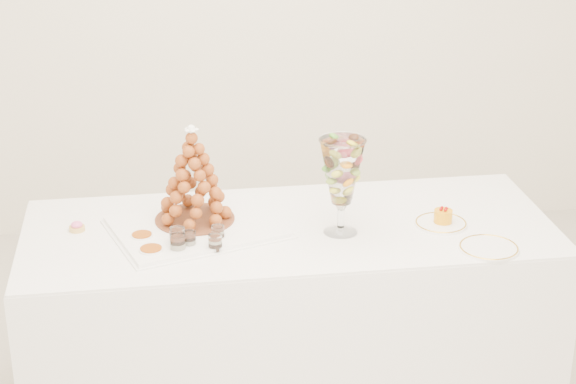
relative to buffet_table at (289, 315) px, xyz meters
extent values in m
cube|color=white|center=(0.00, 0.00, -0.01)|extent=(2.08, 0.90, 0.77)
cube|color=white|center=(0.00, 0.00, 0.38)|extent=(2.07, 0.90, 0.01)
cube|color=white|center=(-0.35, 0.01, 0.40)|extent=(0.72, 0.63, 0.02)
cylinder|color=white|center=(0.19, -0.07, 0.40)|extent=(0.13, 0.13, 0.02)
cylinder|color=white|center=(0.19, -0.07, 0.46)|extent=(0.03, 0.03, 0.09)
sphere|color=white|center=(0.19, -0.07, 0.50)|extent=(0.04, 0.04, 0.04)
cylinder|color=white|center=(0.59, -0.04, 0.39)|extent=(0.20, 0.20, 0.01)
cylinder|color=white|center=(0.71, -0.28, 0.39)|extent=(0.22, 0.22, 0.01)
cylinder|color=tan|center=(-0.81, 0.05, 0.40)|extent=(0.06, 0.06, 0.02)
ellipsoid|color=#E65E9A|center=(-0.81, 0.05, 0.41)|extent=(0.04, 0.04, 0.03)
cylinder|color=white|center=(-0.43, -0.13, 0.43)|extent=(0.06, 0.06, 0.08)
cylinder|color=white|center=(-0.39, -0.15, 0.42)|extent=(0.06, 0.06, 0.07)
cylinder|color=white|center=(-0.28, -0.10, 0.42)|extent=(0.05, 0.05, 0.06)
cylinder|color=white|center=(-0.43, -0.19, 0.43)|extent=(0.07, 0.07, 0.08)
cylinder|color=white|center=(-0.29, -0.19, 0.42)|extent=(0.06, 0.06, 0.07)
cylinder|color=white|center=(-0.56, -0.07, 0.40)|extent=(0.08, 0.08, 0.03)
cylinder|color=white|center=(-0.52, -0.20, 0.40)|extent=(0.09, 0.09, 0.03)
cylinder|color=brown|center=(-0.36, 0.06, 0.41)|extent=(0.31, 0.31, 0.01)
cone|color=#924116|center=(-0.36, 0.06, 0.60)|extent=(0.26, 0.26, 0.37)
sphere|color=white|center=(-0.36, 0.06, 0.78)|extent=(0.04, 0.04, 0.04)
cylinder|color=orange|center=(0.59, -0.04, 0.42)|extent=(0.07, 0.07, 0.05)
sphere|color=#990505|center=(0.61, -0.04, 0.46)|extent=(0.01, 0.01, 0.01)
sphere|color=#990505|center=(0.59, -0.03, 0.46)|extent=(0.01, 0.01, 0.01)
sphere|color=#990505|center=(0.58, -0.05, 0.46)|extent=(0.01, 0.01, 0.01)
sphere|color=#990505|center=(0.60, -0.05, 0.46)|extent=(0.01, 0.01, 0.01)
camera|label=1|loc=(-0.36, -3.35, 1.94)|focal=60.00mm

